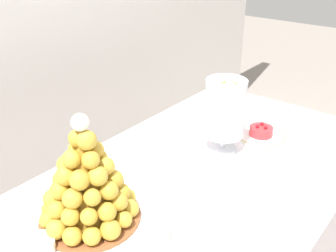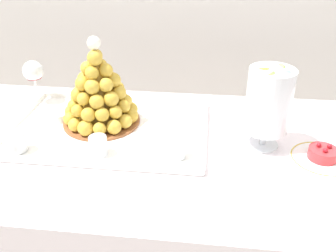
# 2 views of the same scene
# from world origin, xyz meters

# --- Properties ---
(buffet_table) EXTENTS (1.75, 0.77, 0.77)m
(buffet_table) POSITION_xyz_m (0.00, 0.00, 0.67)
(buffet_table) COLOR brown
(buffet_table) RESTS_ON ground_plane
(serving_tray) EXTENTS (0.65, 0.44, 0.02)m
(serving_tray) POSITION_xyz_m (-0.14, 0.06, 0.77)
(serving_tray) COLOR white
(serving_tray) RESTS_ON buffet_table
(croquembouche) EXTENTS (0.26, 0.26, 0.30)m
(croquembouche) POSITION_xyz_m (-0.17, 0.10, 0.89)
(croquembouche) COLOR brown
(croquembouche) RESTS_ON serving_tray
(dessert_cup_left) EXTENTS (0.06, 0.06, 0.06)m
(dessert_cup_left) POSITION_xyz_m (-0.38, -0.10, 0.80)
(dessert_cup_left) COLOR silver
(dessert_cup_left) RESTS_ON serving_tray
(dessert_cup_mid_left) EXTENTS (0.05, 0.05, 0.06)m
(dessert_cup_mid_left) POSITION_xyz_m (-0.13, -0.09, 0.80)
(dessert_cup_mid_left) COLOR silver
(dessert_cup_mid_left) RESTS_ON serving_tray
(dessert_cup_centre) EXTENTS (0.05, 0.05, 0.05)m
(dessert_cup_centre) POSITION_xyz_m (0.10, -0.08, 0.80)
(dessert_cup_centre) COLOR silver
(dessert_cup_centre) RESTS_ON serving_tray
(creme_brulee_ramekin) EXTENTS (0.09, 0.09, 0.03)m
(creme_brulee_ramekin) POSITION_xyz_m (-0.33, 0.11, 0.79)
(creme_brulee_ramekin) COLOR white
(creme_brulee_ramekin) RESTS_ON serving_tray
(macaron_goblet) EXTENTS (0.13, 0.13, 0.26)m
(macaron_goblet) POSITION_xyz_m (0.36, 0.03, 0.92)
(macaron_goblet) COLOR white
(macaron_goblet) RESTS_ON buffet_table
(fruit_tart_plate) EXTENTS (0.18, 0.18, 0.05)m
(fruit_tart_plate) POSITION_xyz_m (0.52, -0.03, 0.78)
(fruit_tart_plate) COLOR white
(fruit_tart_plate) RESTS_ON buffet_table
(wine_glass) EXTENTS (0.07, 0.07, 0.17)m
(wine_glass) POSITION_xyz_m (-0.46, 0.23, 0.89)
(wine_glass) COLOR silver
(wine_glass) RESTS_ON buffet_table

